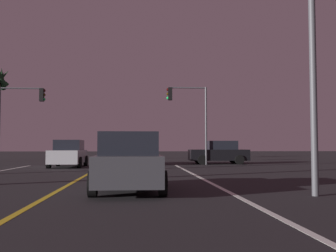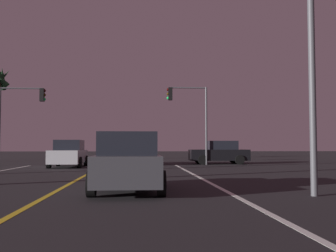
# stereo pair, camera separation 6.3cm
# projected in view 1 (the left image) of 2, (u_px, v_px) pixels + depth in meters

# --- Properties ---
(lane_edge_right) EXTENTS (0.16, 33.70, 0.01)m
(lane_edge_right) POSITION_uv_depth(u_px,v_px,m) (237.00, 196.00, 10.08)
(lane_edge_right) COLOR silver
(lane_edge_right) RESTS_ON ground
(lane_center_divider) EXTENTS (0.16, 33.70, 0.01)m
(lane_center_divider) POSITION_uv_depth(u_px,v_px,m) (44.00, 198.00, 9.70)
(lane_center_divider) COLOR gold
(lane_center_divider) RESTS_ON ground
(car_lead_same_lane) EXTENTS (2.02, 4.30, 1.70)m
(car_lead_same_lane) POSITION_uv_depth(u_px,v_px,m) (129.00, 163.00, 11.32)
(car_lead_same_lane) COLOR black
(car_lead_same_lane) RESTS_ON ground
(car_oncoming) EXTENTS (2.02, 4.30, 1.70)m
(car_oncoming) POSITION_uv_depth(u_px,v_px,m) (69.00, 154.00, 24.36)
(car_oncoming) COLOR black
(car_oncoming) RESTS_ON ground
(car_crossing_side) EXTENTS (4.30, 2.02, 1.70)m
(car_crossing_side) POSITION_uv_depth(u_px,v_px,m) (219.00, 153.00, 28.62)
(car_crossing_side) COLOR black
(car_crossing_side) RESTS_ON ground
(car_ahead_far) EXTENTS (2.02, 4.30, 1.70)m
(car_ahead_far) POSITION_uv_depth(u_px,v_px,m) (138.00, 153.00, 27.81)
(car_ahead_far) COLOR black
(car_ahead_far) RESTS_ON ground
(traffic_light_near_right) EXTENTS (2.91, 0.36, 5.53)m
(traffic_light_near_right) POSITION_uv_depth(u_px,v_px,m) (187.00, 107.00, 27.63)
(traffic_light_near_right) COLOR #4C4C51
(traffic_light_near_right) RESTS_ON ground
(traffic_light_near_left) EXTENTS (3.16, 0.36, 5.37)m
(traffic_light_near_left) POSITION_uv_depth(u_px,v_px,m) (22.00, 107.00, 26.74)
(traffic_light_near_left) COLOR #4C4C51
(traffic_light_near_left) RESTS_ON ground
(street_lamp_right_near) EXTENTS (2.45, 0.44, 7.10)m
(street_lamp_right_near) POSITION_uv_depth(u_px,v_px,m) (290.00, 23.00, 10.37)
(street_lamp_right_near) COLOR #4C4C51
(street_lamp_right_near) RESTS_ON ground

